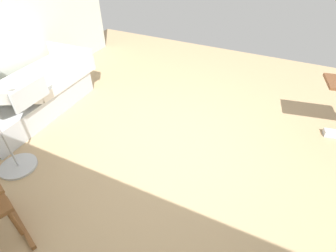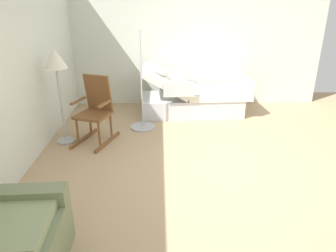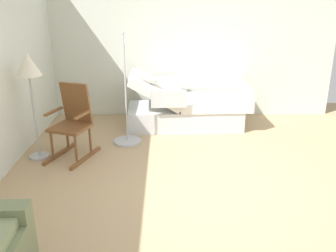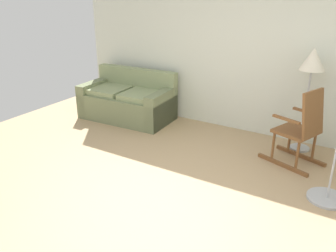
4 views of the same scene
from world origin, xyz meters
name	(u,v)px [view 3 (image 3 of 4)]	position (x,y,z in m)	size (l,w,h in m)	color
ground_plane	(205,193)	(0.00, 0.00, 0.00)	(7.46, 7.46, 0.00)	tan
side_wall	(191,43)	(3.04, 0.00, 1.35)	(0.10, 5.27, 2.70)	silver
hospital_bed	(185,109)	(2.34, 0.13, 0.31)	(1.07, 2.10, 1.07)	silver
rocking_chair	(73,122)	(1.08, 1.77, 0.50)	(0.88, 0.70, 1.05)	brown
floor_lamp	(29,72)	(1.02, 2.27, 1.23)	(0.34, 0.34, 1.48)	#B2B5BA
iv_pole	(127,127)	(1.58, 1.07, 0.25)	(0.44, 0.44, 1.69)	#B2B5BA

